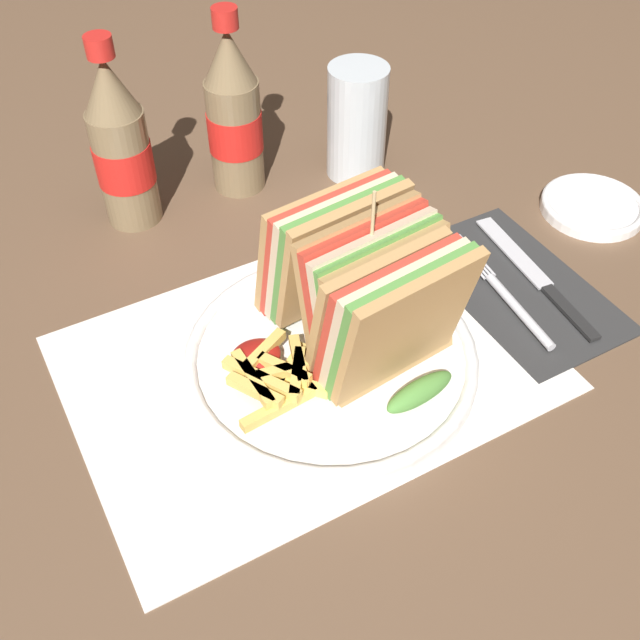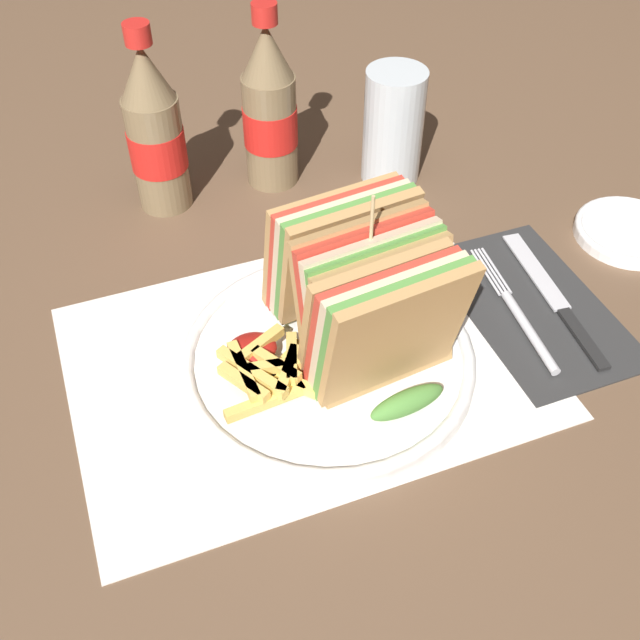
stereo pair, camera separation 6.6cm
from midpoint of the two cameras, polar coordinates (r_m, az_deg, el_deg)
ground_plane at (r=0.67m, az=4.98°, el=-4.56°), size 4.00×4.00×0.00m
placemat at (r=0.68m, az=1.57°, el=-3.26°), size 0.41×0.30×0.00m
plate_main at (r=0.67m, az=3.44°, el=-3.09°), size 0.26×0.26×0.02m
club_sandwich at (r=0.63m, az=6.48°, el=1.80°), size 0.13×0.20×0.17m
fries_pile at (r=0.63m, az=-1.00°, el=-4.03°), size 0.09×0.08×0.02m
ketchup_blob at (r=0.65m, az=-2.35°, el=-2.38°), size 0.04×0.04×0.02m
napkin at (r=0.76m, az=18.28°, el=0.97°), size 0.13×0.22×0.00m
fork at (r=0.74m, az=17.56°, el=0.01°), size 0.03×0.17×0.01m
knife at (r=0.77m, az=19.80°, el=1.47°), size 0.04×0.20×0.00m
coke_bottle_near at (r=0.82m, az=-10.19°, el=13.75°), size 0.06×0.06×0.21m
coke_bottle_far at (r=0.85m, az=-1.57°, el=15.58°), size 0.06×0.06×0.21m
glass_near at (r=0.88m, az=7.77°, el=13.87°), size 0.07×0.07×0.13m
side_saucer at (r=0.88m, az=24.47°, el=6.09°), size 0.11×0.11×0.01m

